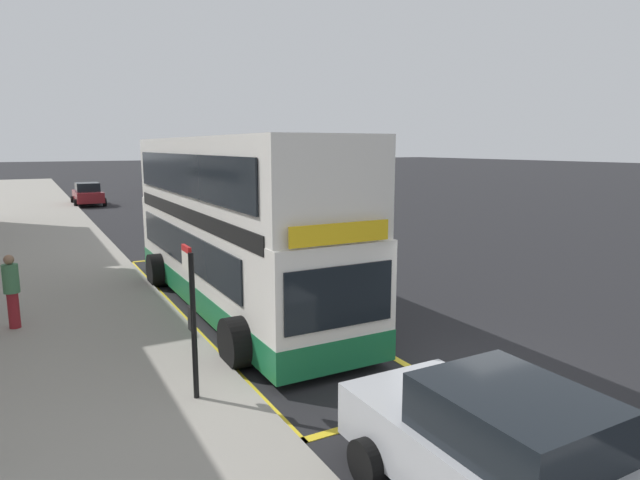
{
  "coord_description": "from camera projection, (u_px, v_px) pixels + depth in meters",
  "views": [
    {
      "loc": [
        -7.12,
        -6.87,
        4.18
      ],
      "look_at": [
        -0.2,
        5.76,
        1.68
      ],
      "focal_mm": 30.35,
      "sensor_mm": 36.0,
      "label": 1
    }
  ],
  "objects": [
    {
      "name": "bus_bay_markings",
      "position": [
        235.0,
        305.0,
        14.45
      ],
      "size": [
        3.18,
        14.0,
        0.01
      ],
      "color": "yellow",
      "rests_on": "ground"
    },
    {
      "name": "parked_car_silver_across",
      "position": [
        505.0,
        458.0,
        5.94
      ],
      "size": [
        2.09,
        4.2,
        1.62
      ],
      "rotation": [
        0.0,
        0.0,
        3.16
      ],
      "color": "#B2B5BA",
      "rests_on": "ground"
    },
    {
      "name": "ground_plane",
      "position": [
        142.0,
        207.0,
        37.67
      ],
      "size": [
        260.0,
        260.0,
        0.0
      ],
      "primitive_type": "plane",
      "color": "black"
    },
    {
      "name": "parked_car_maroon_distant",
      "position": [
        165.0,
        182.0,
        51.66
      ],
      "size": [
        2.09,
        4.2,
        1.62
      ],
      "rotation": [
        0.0,
        0.0,
        3.16
      ],
      "color": "maroon",
      "rests_on": "ground"
    },
    {
      "name": "pedestrian_further_back",
      "position": [
        12.0,
        288.0,
        12.05
      ],
      "size": [
        0.34,
        0.34,
        1.68
      ],
      "color": "maroon",
      "rests_on": "pavement_near"
    },
    {
      "name": "parked_car_maroon_far",
      "position": [
        88.0,
        194.0,
        38.63
      ],
      "size": [
        2.09,
        4.2,
        1.62
      ],
      "rotation": [
        0.0,
        0.0,
        -0.04
      ],
      "color": "maroon",
      "rests_on": "ground"
    },
    {
      "name": "pavement_near",
      "position": [
        28.0,
        212.0,
        34.35
      ],
      "size": [
        6.0,
        76.0,
        0.14
      ],
      "primitive_type": "cube",
      "color": "gray",
      "rests_on": "ground"
    },
    {
      "name": "double_decker_bus",
      "position": [
        232.0,
        229.0,
        14.03
      ],
      "size": [
        3.18,
        10.97,
        4.4
      ],
      "color": "white",
      "rests_on": "ground"
    },
    {
      "name": "bus_stop_sign",
      "position": [
        192.0,
        308.0,
        8.63
      ],
      "size": [
        0.09,
        0.51,
        2.48
      ],
      "color": "black",
      "rests_on": "pavement_near"
    },
    {
      "name": "parked_car_grey_kerbside",
      "position": [
        185.0,
        186.0,
        46.23
      ],
      "size": [
        2.09,
        4.2,
        1.62
      ],
      "rotation": [
        0.0,
        0.0,
        3.17
      ],
      "color": "slate",
      "rests_on": "ground"
    }
  ]
}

